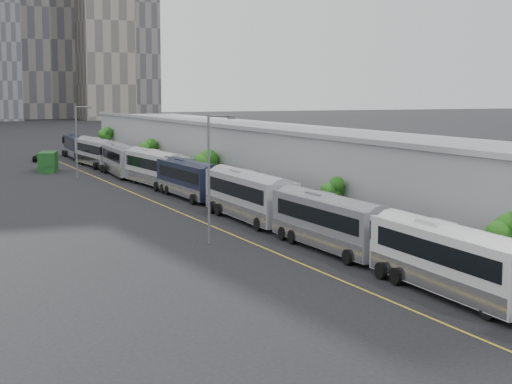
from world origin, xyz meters
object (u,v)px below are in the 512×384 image
bus_5 (190,182)px  bus_9 (77,148)px  bus_2 (452,266)px  street_lamp_far (78,137)px  bus_6 (155,171)px  bus_4 (250,200)px  shipping_container (48,162)px  bus_8 (97,155)px  bus_7 (122,162)px  bus_3 (331,227)px  street_lamp_near (211,170)px  suv (43,157)px

bus_5 → bus_9: bearing=89.0°
bus_2 → street_lamp_far: (-5.72, 67.49, 3.50)m
bus_5 → bus_6: bus_6 is taller
bus_4 → shipping_container: 50.19m
bus_5 → bus_8: size_ratio=0.95×
bus_4 → bus_7: 40.79m
bus_4 → bus_8: (-0.39, 54.72, -0.03)m
bus_8 → bus_4: bearing=-92.3°
bus_3 → shipping_container: bearing=96.5°
shipping_container → bus_6: bearing=-53.9°
bus_3 → bus_9: (0.23, 85.56, -0.04)m
street_lamp_near → bus_6: bearing=79.6°
bus_6 → street_lamp_near: 37.08m
suv → street_lamp_far: bearing=-67.5°
bus_7 → suv: size_ratio=2.64×
bus_4 → bus_9: (0.15, 71.30, -0.16)m
street_lamp_near → street_lamp_far: 48.08m
bus_6 → suv: bearing=95.0°
bus_4 → suv: 67.00m
suv → bus_4: bearing=-62.2°
bus_8 → shipping_container: bearing=-148.4°
bus_8 → street_lamp_near: (-6.08, -63.29, 3.52)m
bus_4 → bus_7: bearing=91.4°
bus_2 → bus_8: (-0.10, 82.70, 0.10)m
bus_2 → bus_7: size_ratio=0.95×
bus_5 → bus_6: bearing=89.2°
street_lamp_far → suv: size_ratio=1.70×
street_lamp_near → street_lamp_far: (0.46, 48.08, -0.12)m
bus_5 → bus_9: bus_5 is taller
bus_7 → suv: 26.55m
bus_2 → bus_3: bus_3 is taller
suv → bus_3: bearing=-63.1°
bus_4 → street_lamp_near: (-6.47, -8.57, 3.49)m
bus_5 → street_lamp_near: bearing=-106.4°
bus_3 → bus_6: (0.27, 42.00, 0.10)m
bus_3 → bus_7: bus_7 is taller
bus_3 → street_lamp_near: size_ratio=1.43×
bus_6 → street_lamp_near: bearing=-104.2°
bus_2 → street_lamp_near: (-6.18, 19.41, 3.62)m
bus_4 → street_lamp_far: bearing=99.6°
bus_3 → bus_7: size_ratio=0.95×
bus_3 → shipping_container: size_ratio=2.40×
bus_9 → suv: 7.58m
bus_6 → street_lamp_near: street_lamp_near is taller
bus_6 → bus_9: size_ratio=1.09×
bus_9 → bus_5: bearing=-86.4°
street_lamp_far → suv: (0.16, 27.23, -4.37)m
bus_9 → street_lamp_far: street_lamp_far is taller
bus_7 → bus_8: 13.94m
bus_6 → bus_3: bearing=-94.2°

